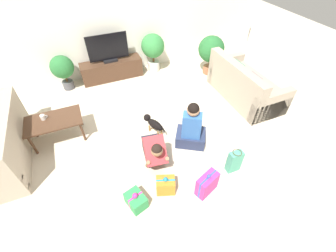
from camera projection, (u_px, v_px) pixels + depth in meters
name	position (u px, v px, depth m)	size (l,w,h in m)	color
ground_plane	(148.00, 138.00, 4.24)	(16.00, 16.00, 0.00)	beige
wall_back	(106.00, 21.00, 5.08)	(8.40, 0.06, 2.60)	white
sofa_right	(244.00, 86.00, 4.96)	(0.89, 1.77, 0.87)	tan
coffee_table	(54.00, 122.00, 3.96)	(0.95, 0.57, 0.46)	#472D1E
tv_console	(112.00, 70.00, 5.61)	(1.48, 0.40, 0.46)	#472D1E
tv	(108.00, 50.00, 5.25)	(0.94, 0.20, 0.65)	black
potted_plant_back_left	(63.00, 69.00, 5.07)	(0.51, 0.51, 0.82)	#4C4C51
potted_plant_corner_right	(211.00, 50.00, 5.53)	(0.63, 0.63, 0.97)	#A36042
potted_plant_back_right	(153.00, 48.00, 5.62)	(0.58, 0.58, 0.97)	beige
person_kneeling	(154.00, 150.00, 3.62)	(0.42, 0.77, 0.73)	#23232D
person_sitting	(191.00, 129.00, 3.91)	(0.65, 0.62, 0.94)	#283351
dog	(153.00, 123.00, 4.22)	(0.29, 0.52, 0.32)	black
gift_box_a	(166.00, 185.00, 3.36)	(0.33, 0.28, 0.33)	orange
gift_box_b	(136.00, 200.00, 3.21)	(0.31, 0.35, 0.29)	#2D934C
gift_box_c	(207.00, 184.00, 3.32)	(0.39, 0.28, 0.41)	#CC3389
gift_bag_a	(234.00, 161.00, 3.59)	(0.22, 0.14, 0.44)	#4CA384
mug	(43.00, 117.00, 3.90)	(0.12, 0.08, 0.09)	silver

